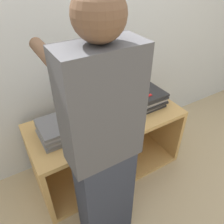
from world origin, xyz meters
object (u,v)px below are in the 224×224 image
at_px(laptop_stack_right, 143,99).
at_px(laptop_open, 103,109).
at_px(person, 103,150).
at_px(laptop_stack_left, 63,128).

bearing_deg(laptop_stack_right, laptop_open, 171.89).
bearing_deg(person, laptop_stack_right, 36.20).
bearing_deg(laptop_open, laptop_stack_right, -8.11).
xyz_separation_m(laptop_open, person, (-0.31, -0.55, 0.17)).
height_order(laptop_open, person, person).
height_order(laptop_stack_left, laptop_stack_right, laptop_stack_right).
relative_size(laptop_stack_left, person, 0.22).
relative_size(laptop_open, laptop_stack_left, 0.93).
height_order(laptop_open, laptop_stack_right, laptop_open).
xyz_separation_m(laptop_stack_left, laptop_stack_right, (0.75, 0.00, 0.01)).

